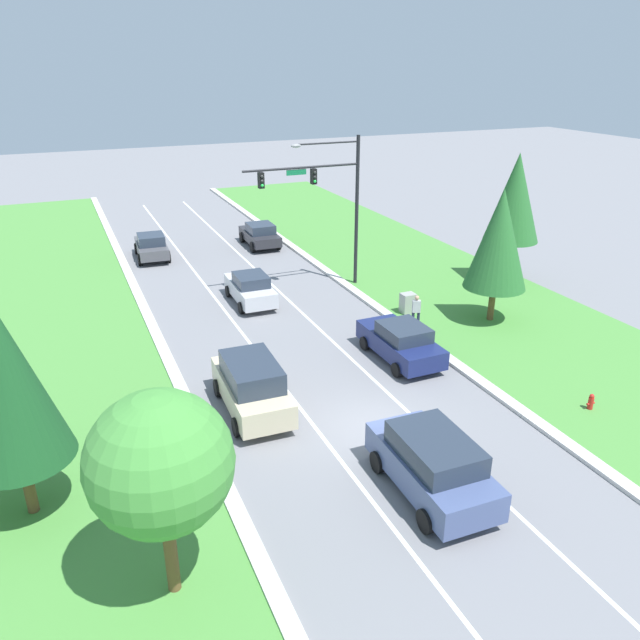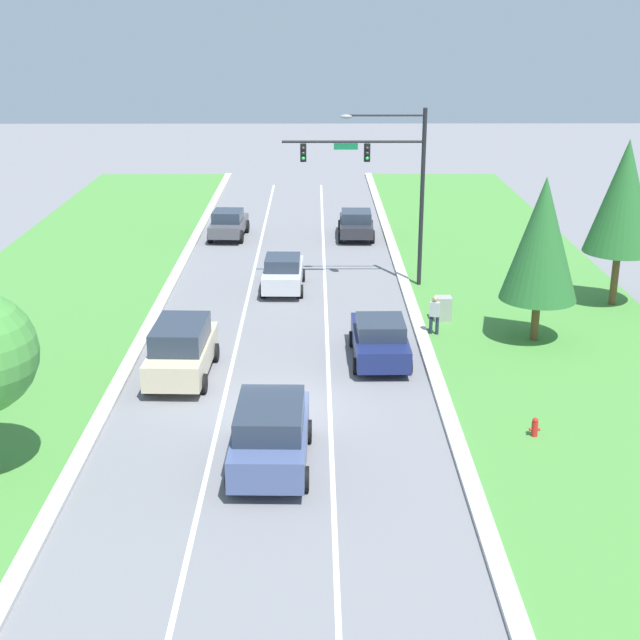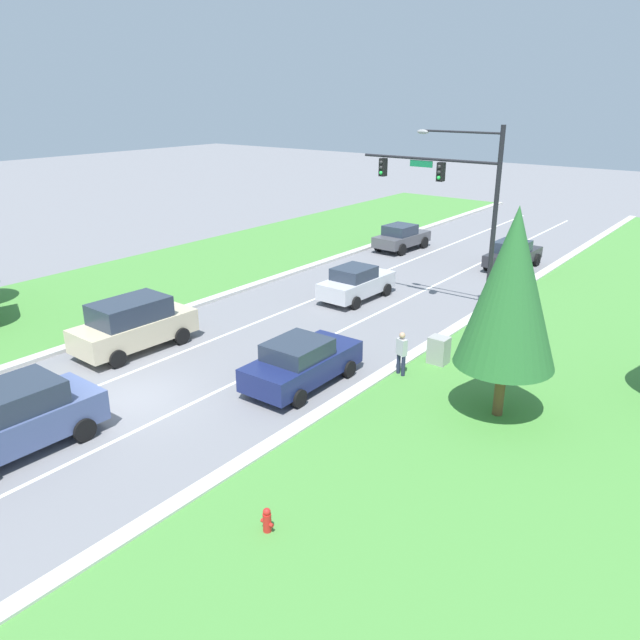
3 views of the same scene
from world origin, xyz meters
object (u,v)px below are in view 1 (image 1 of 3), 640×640
Objects in this scene: navy_sedan at (401,341)px; pedestrian at (416,310)px; fire_hydrant at (591,403)px; conifer_mid_left_tree at (6,382)px; oak_far_left_tree at (160,463)px; graphite_sedan at (151,246)px; silver_sedan at (250,288)px; champagne_suv at (252,385)px; slate_blue_suv at (432,464)px; traffic_signal_mast at (328,192)px; conifer_near_right_tree at (499,239)px; conifer_far_right_tree at (515,198)px; utility_cabinet at (408,304)px; charcoal_sedan at (260,235)px.

navy_sedan is 2.73× the size of pedestrian.
fire_hydrant is 0.10× the size of conifer_mid_left_tree.
graphite_sedan is at bearing 81.68° from oak_far_left_tree.
silver_sedan is 0.94× the size of navy_sedan.
graphite_sedan is 20.93m from champagne_suv.
slate_blue_suv is 0.87× the size of oak_far_left_tree.
conifer_mid_left_tree is at bearing 173.83° from fire_hydrant.
traffic_signal_mast reaches higher than pedestrian.
conifer_near_right_tree is (13.79, -17.40, 3.37)m from graphite_sedan.
pedestrian is 0.31× the size of oak_far_left_tree.
fire_hydrant is at bearing -21.47° from champagne_suv.
silver_sedan is 9.03m from pedestrian.
conifer_far_right_tree is (14.64, 14.80, 3.91)m from slate_blue_suv.
silver_sedan is (3.28, 10.65, -0.22)m from champagne_suv.
conifer_near_right_tree is (5.54, -7.65, -1.31)m from traffic_signal_mast.
conifer_far_right_tree is (10.91, 6.53, 4.10)m from navy_sedan.
pedestrian is 2.41× the size of fire_hydrant.
traffic_signal_mast is 22.45m from oak_far_left_tree.
traffic_signal_mast is at bearing 102.37° from fire_hydrant.
graphite_sedan is at bearing 128.40° from conifer_near_right_tree.
conifer_near_right_tree reaches higher than fire_hydrant.
utility_cabinet is 0.20× the size of oak_far_left_tree.
traffic_signal_mast is at bearing -57.19° from pedestrian.
silver_sedan is 0.58× the size of conifer_far_right_tree.
silver_sedan is at bearing -67.83° from graphite_sedan.
pedestrian is (6.35, -6.42, 0.11)m from silver_sedan.
pedestrian is (9.63, 4.23, -0.12)m from champagne_suv.
traffic_signal_mast reaches higher than utility_cabinet.
oak_far_left_tree is at bearing -123.63° from traffic_signal_mast.
fire_hydrant is 0.09× the size of conifer_far_right_tree.
charcoal_sedan is 3.94× the size of utility_cabinet.
slate_blue_suv reaches higher than silver_sedan.
utility_cabinet is at bearing -51.79° from graphite_sedan.
navy_sedan is 3.58m from pedestrian.
champagne_suv is at bearing 43.44° from pedestrian.
charcoal_sedan reaches higher than utility_cabinet.
charcoal_sedan is 6.22× the size of fire_hydrant.
slate_blue_suv is (-4.51, -17.89, -4.49)m from traffic_signal_mast.
conifer_mid_left_tree is at bearing 125.37° from oak_far_left_tree.
oak_far_left_tree is (-14.01, -11.68, 2.85)m from pedestrian.
conifer_mid_left_tree reaches higher than oak_far_left_tree.
conifer_near_right_tree reaches higher than utility_cabinet.
charcoal_sedan is at bearing 73.02° from champagne_suv.
conifer_mid_left_tree is at bearing -127.43° from silver_sedan.
navy_sedan is (0.04, -19.34, 0.01)m from charcoal_sedan.
navy_sedan is 7.91m from fire_hydrant.
champagne_suv is 2.89× the size of pedestrian.
conifer_near_right_tree is 1.21× the size of oak_far_left_tree.
conifer_far_right_tree is (14.86, -2.56, 4.11)m from silver_sedan.
conifer_mid_left_tree is (-17.20, -7.19, 3.37)m from pedestrian.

